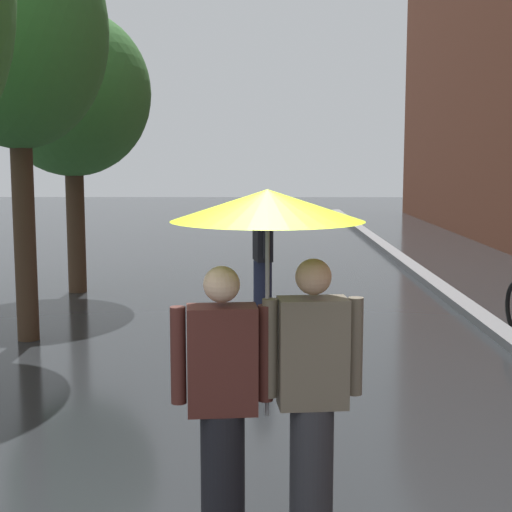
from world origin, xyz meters
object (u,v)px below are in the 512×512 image
Objects in this scene: street_tree_1 at (16,33)px; street_tree_2 at (72,94)px; couple_under_umbrella at (268,315)px; pedestrian_walking_midground at (263,259)px.

street_tree_1 reaches higher than street_tree_2.
couple_under_umbrella is 6.21m from pedestrian_walking_midground.
street_tree_1 reaches higher than couple_under_umbrella.
couple_under_umbrella is at bearing -89.74° from pedestrian_walking_midground.
pedestrian_walking_midground is at bearing 20.56° from street_tree_1.
pedestrian_walking_midground is at bearing -35.84° from street_tree_2.
couple_under_umbrella reaches higher than pedestrian_walking_midground.
street_tree_1 is at bearing 120.64° from couple_under_umbrella.
street_tree_1 is 3.02× the size of pedestrian_walking_midground.
street_tree_1 is 6.36m from couple_under_umbrella.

